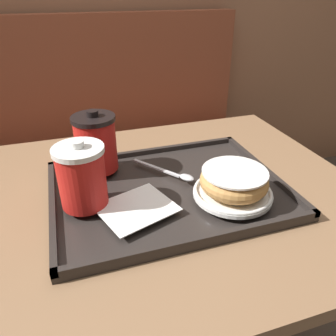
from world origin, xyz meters
TOP-DOWN VIEW (x-y plane):
  - booth_bench at (-0.13, 0.87)m, footprint 1.60×0.44m
  - cafe_table at (0.00, 0.00)m, footprint 0.89×0.73m
  - serving_tray at (0.01, -0.01)m, footprint 0.49×0.37m
  - napkin_paper at (-0.08, -0.08)m, footprint 0.17×0.15m
  - coffee_cup_front at (-0.17, -0.03)m, footprint 0.10×0.10m
  - coffee_cup_rear at (-0.13, 0.11)m, footprint 0.10×0.10m
  - plate_with_chocolate_donut at (0.12, -0.09)m, footprint 0.16×0.16m
  - donut_chocolate_glazed at (0.12, -0.09)m, footprint 0.14×0.14m
  - spoon at (0.03, 0.02)m, footprint 0.11×0.15m

SIDE VIEW (x-z plane):
  - booth_bench at x=-0.13m, z-range -0.18..0.82m
  - cafe_table at x=0.00m, z-range 0.19..0.90m
  - serving_tray at x=0.01m, z-range 0.71..0.73m
  - napkin_paper at x=-0.08m, z-range 0.73..0.74m
  - spoon at x=0.03m, z-range 0.73..0.74m
  - plate_with_chocolate_donut at x=0.12m, z-range 0.73..0.75m
  - donut_chocolate_glazed at x=0.12m, z-range 0.75..0.79m
  - coffee_cup_front at x=-0.17m, z-range 0.73..0.86m
  - coffee_cup_rear at x=-0.13m, z-range 0.73..0.87m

